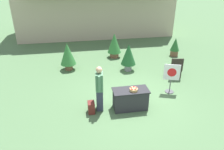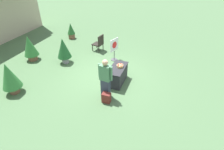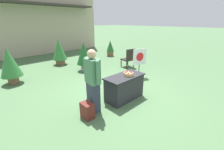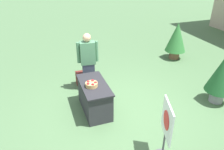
% 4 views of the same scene
% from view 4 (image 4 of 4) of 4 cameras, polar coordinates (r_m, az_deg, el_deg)
% --- Properties ---
extents(ground_plane, '(120.00, 120.00, 0.00)m').
position_cam_4_polar(ground_plane, '(5.80, 1.37, -8.92)').
color(ground_plane, '#4C7047').
extents(display_table, '(1.31, 0.63, 0.78)m').
position_cam_4_polar(display_table, '(5.57, -4.60, -5.82)').
color(display_table, '#2D2D33').
rests_on(display_table, ground_plane).
extents(apple_basket, '(0.29, 0.29, 0.13)m').
position_cam_4_polar(apple_basket, '(5.25, -5.37, -2.40)').
color(apple_basket, tan).
rests_on(apple_basket, display_table).
extents(person_visitor, '(0.31, 0.61, 1.72)m').
position_cam_4_polar(person_visitor, '(6.32, -6.26, 3.45)').
color(person_visitor, '#33384C').
rests_on(person_visitor, ground_plane).
extents(backpack, '(0.24, 0.34, 0.42)m').
position_cam_4_polar(backpack, '(6.88, -7.92, -0.75)').
color(backpack, maroon).
rests_on(backpack, ground_plane).
extents(poster_board, '(0.63, 0.36, 1.26)m').
position_cam_4_polar(poster_board, '(4.26, 13.89, -13.65)').
color(poster_board, '#4C4C51').
rests_on(poster_board, ground_plane).
extents(potted_plant_near_right, '(0.78, 0.78, 1.42)m').
position_cam_4_polar(potted_plant_near_right, '(8.82, 16.50, 9.20)').
color(potted_plant_near_right, brown).
rests_on(potted_plant_near_right, ground_plane).
extents(potted_plant_far_right, '(0.74, 0.74, 1.40)m').
position_cam_4_polar(potted_plant_far_right, '(6.36, 26.84, 0.05)').
color(potted_plant_far_right, gray).
rests_on(potted_plant_far_right, ground_plane).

